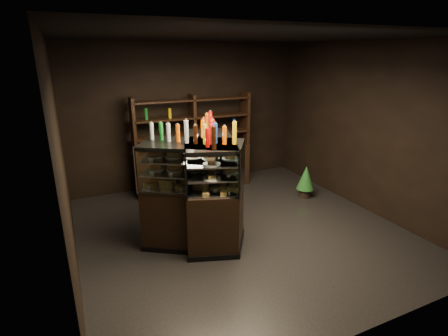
{
  "coord_description": "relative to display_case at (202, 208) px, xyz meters",
  "views": [
    {
      "loc": [
        -2.41,
        -4.55,
        2.82
      ],
      "look_at": [
        -0.41,
        -0.23,
        1.22
      ],
      "focal_mm": 28.0,
      "sensor_mm": 36.0,
      "label": 1
    }
  ],
  "objects": [
    {
      "name": "ground",
      "position": [
        0.67,
        -0.01,
        -0.53
      ],
      "size": [
        5.0,
        5.0,
        0.0
      ],
      "primitive_type": "plane",
      "color": "black",
      "rests_on": "ground"
    },
    {
      "name": "room_shell",
      "position": [
        0.67,
        -0.01,
        1.41
      ],
      "size": [
        5.02,
        5.02,
        3.01
      ],
      "color": "black",
      "rests_on": "ground"
    },
    {
      "name": "display_case",
      "position": [
        0.0,
        0.0,
        0.0
      ],
      "size": [
        1.7,
        1.63,
        1.61
      ],
      "rotation": [
        0.0,
        0.0,
        0.34
      ],
      "color": "black",
      "rests_on": "ground"
    },
    {
      "name": "food_display",
      "position": [
        0.0,
        -0.0,
        0.69
      ],
      "size": [
        1.22,
        1.34,
        0.49
      ],
      "color": "#DB9E4E",
      "rests_on": "display_case"
    },
    {
      "name": "bottles_top",
      "position": [
        -0.0,
        0.0,
        1.21
      ],
      "size": [
        1.07,
        1.2,
        0.3
      ],
      "color": "yellow",
      "rests_on": "display_case"
    },
    {
      "name": "potted_conifer",
      "position": [
        2.49,
        0.69,
        -0.11
      ],
      "size": [
        0.35,
        0.35,
        0.75
      ],
      "rotation": [
        0.0,
        0.0,
        -0.09
      ],
      "color": "black",
      "rests_on": "ground"
    },
    {
      "name": "back_shelving",
      "position": [
        0.61,
        2.04,
        0.07
      ],
      "size": [
        2.43,
        0.49,
        2.0
      ],
      "rotation": [
        0.0,
        0.0,
        -0.03
      ],
      "color": "black",
      "rests_on": "ground"
    }
  ]
}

